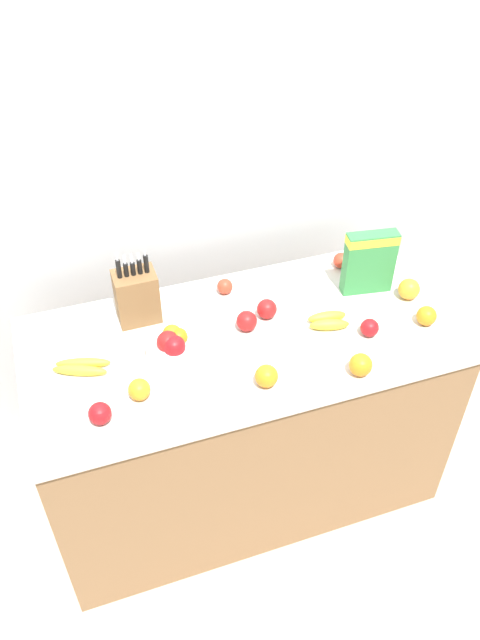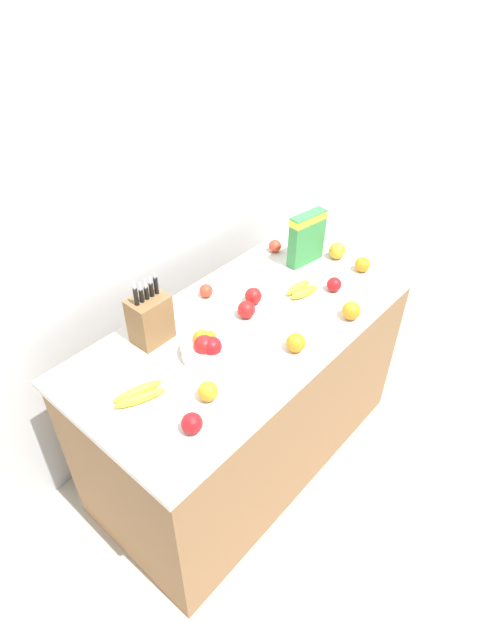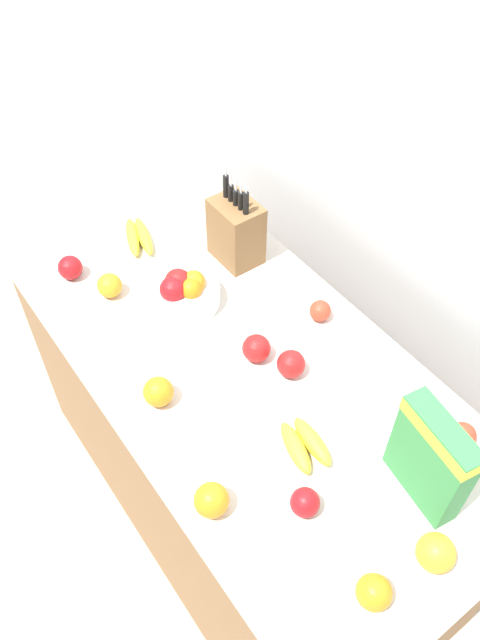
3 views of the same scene
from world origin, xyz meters
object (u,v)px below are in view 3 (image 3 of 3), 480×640
object	(u,v)px
apple_rightmost	(70,268)
orange_back_center	(436,553)
knife_block	(236,231)
fruit_bowl	(184,291)
banana_bunch_left	(304,445)
banana_bunch_right	(138,237)
apple_leftmost	(320,311)
apple_front	(291,364)
apple_middle	(305,502)
orange_near_bowl	(211,500)
orange_mid_left	(110,286)
cereal_box	(432,456)
orange_front_center	(158,392)
orange_front_right	(374,592)
apple_rear	(462,435)
apple_near_bananas	(256,348)

from	to	relation	value
apple_rightmost	orange_back_center	xyz separation A→B (m)	(1.28, 0.24, 0.01)
knife_block	fruit_bowl	world-z (taller)	knife_block
fruit_bowl	banana_bunch_left	world-z (taller)	fruit_bowl
banana_bunch_right	apple_leftmost	bearing A→B (deg)	23.01
apple_front	apple_middle	distance (m)	0.40
banana_bunch_right	apple_rightmost	xyz separation A→B (m)	(0.03, -0.25, 0.02)
fruit_bowl	orange_near_bowl	distance (m)	0.67
orange_mid_left	fruit_bowl	bearing A→B (deg)	45.90
cereal_box	apple_rightmost	bearing A→B (deg)	-154.31
banana_bunch_left	orange_front_center	world-z (taller)	orange_front_center
apple_front	orange_front_right	world-z (taller)	apple_front
cereal_box	orange_near_bowl	size ratio (longest dim) A/B	3.25
apple_leftmost	apple_rightmost	world-z (taller)	apple_rightmost
banana_bunch_left	orange_front_center	xyz separation A→B (m)	(-0.33, -0.21, 0.02)
orange_front_center	orange_near_bowl	distance (m)	0.33
orange_front_center	orange_front_right	xyz separation A→B (m)	(0.69, 0.10, -0.00)
apple_rear	apple_leftmost	bearing A→B (deg)	-179.03
apple_near_bananas	apple_rightmost	distance (m)	0.66
banana_bunch_left	banana_bunch_right	distance (m)	0.93
knife_block	orange_mid_left	distance (m)	0.42
cereal_box	apple_rear	xyz separation A→B (m)	(-0.03, 0.18, -0.11)
fruit_bowl	banana_bunch_right	world-z (taller)	fruit_bowl
cereal_box	banana_bunch_right	xyz separation A→B (m)	(-1.17, -0.10, -0.13)
apple_rear	knife_block	bearing A→B (deg)	-176.71
apple_rightmost	orange_front_center	size ratio (longest dim) A/B	0.94
fruit_bowl	banana_bunch_left	distance (m)	0.60
apple_rightmost	apple_middle	bearing A→B (deg)	5.24
apple_rear	apple_rightmost	distance (m)	1.23
fruit_bowl	banana_bunch_left	xyz separation A→B (m)	(0.60, -0.03, -0.03)
orange_front_center	orange_front_right	size ratio (longest dim) A/B	1.06
orange_mid_left	orange_front_right	xyz separation A→B (m)	(1.12, 0.02, 0.00)
knife_block	orange_front_right	world-z (taller)	knife_block
cereal_box	orange_front_right	xyz separation A→B (m)	(0.12, -0.27, -0.11)
apple_rightmost	orange_near_bowl	bearing A→B (deg)	-4.91
apple_near_bananas	orange_near_bowl	distance (m)	0.46
fruit_bowl	apple_leftmost	bearing A→B (deg)	44.89
fruit_bowl	apple_front	size ratio (longest dim) A/B	2.61
apple_front	orange_near_bowl	bearing A→B (deg)	-63.05
apple_near_bananas	apple_rightmost	world-z (taller)	apple_near_bananas
knife_block	orange_near_bowl	size ratio (longest dim) A/B	3.86
orange_mid_left	apple_leftmost	bearing A→B (deg)	45.26
apple_front	apple_leftmost	bearing A→B (deg)	118.57
knife_block	orange_front_center	bearing A→B (deg)	-55.31
orange_mid_left	orange_front_center	bearing A→B (deg)	-10.99
orange_back_center	apple_near_bananas	bearing A→B (deg)	177.47
knife_block	fruit_bowl	bearing A→B (deg)	-72.61
cereal_box	orange_front_center	xyz separation A→B (m)	(-0.57, -0.37, -0.11)
orange_near_bowl	orange_back_center	distance (m)	0.50
orange_near_bowl	apple_leftmost	bearing A→B (deg)	117.50
fruit_bowl	orange_back_center	bearing A→B (deg)	0.93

